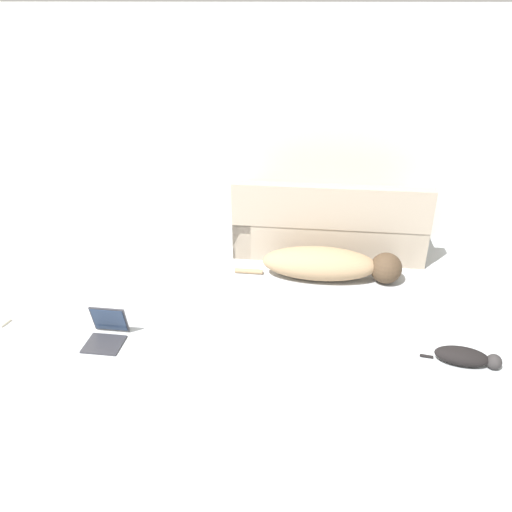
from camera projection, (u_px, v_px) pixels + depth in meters
The scene contains 6 objects.
ground_plane at pixel (135, 499), 2.80m from camera, with size 20.00×20.00×0.00m, color #ADB2B7.
wall_back at pixel (259, 125), 5.63m from camera, with size 7.27×0.06×2.48m.
couch at pixel (328, 227), 5.47m from camera, with size 2.07×0.92×0.85m.
dog at pixel (329, 264), 4.95m from camera, with size 1.67×0.49×0.33m.
cat at pixel (466, 357), 3.82m from camera, with size 0.59×0.21×0.13m.
laptop_open at pixel (107, 330), 4.09m from camera, with size 0.32×0.34×0.27m.
Camera 1 is at (1.01, -1.71, 2.50)m, focal length 35.00 mm.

